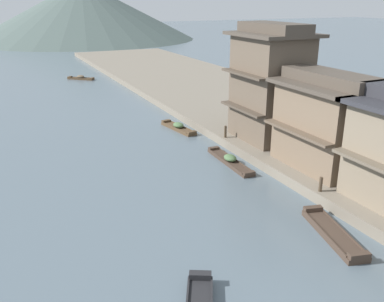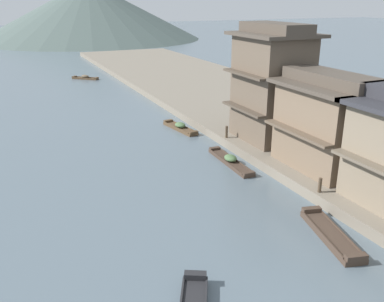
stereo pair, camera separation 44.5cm
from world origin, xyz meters
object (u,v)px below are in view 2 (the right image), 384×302
object	(u,v)px
boat_moored_nearest	(331,235)
mooring_post_dock_mid	(320,185)
boat_midriver_drifting	(230,161)
mooring_post_dock_far	(227,132)
house_waterfront_narrow	(271,84)
boat_moored_far	(180,127)
boat_moored_second	(85,78)
house_waterfront_tall	(327,122)

from	to	relation	value
boat_moored_nearest	mooring_post_dock_mid	size ratio (longest dim) A/B	5.68
boat_midriver_drifting	mooring_post_dock_far	distance (m)	4.03
boat_moored_nearest	house_waterfront_narrow	world-z (taller)	house_waterfront_narrow
mooring_post_dock_mid	boat_moored_far	bearing A→B (deg)	95.88
boat_moored_second	house_waterfront_narrow	distance (m)	36.68
boat_moored_second	mooring_post_dock_far	bearing A→B (deg)	-82.38
house_waterfront_tall	boat_moored_nearest	bearing A→B (deg)	-126.95
boat_moored_far	boat_midriver_drifting	distance (m)	9.02
boat_moored_nearest	house_waterfront_narrow	size ratio (longest dim) A/B	0.56
house_waterfront_narrow	mooring_post_dock_far	distance (m)	5.05
boat_moored_far	mooring_post_dock_far	xyz separation A→B (m)	(1.69, -5.44, 0.91)
boat_moored_far	house_waterfront_narrow	xyz separation A→B (m)	(4.61, -6.94, 4.75)
mooring_post_dock_far	house_waterfront_tall	bearing A→B (deg)	-70.19
boat_moored_far	mooring_post_dock_mid	world-z (taller)	mooring_post_dock_mid
house_waterfront_tall	mooring_post_dock_far	world-z (taller)	house_waterfront_tall
boat_moored_far	house_waterfront_tall	bearing A→B (deg)	-71.22
boat_moored_far	boat_moored_nearest	bearing A→B (deg)	-90.80
boat_moored_far	mooring_post_dock_far	distance (m)	5.77
mooring_post_dock_mid	mooring_post_dock_far	size ratio (longest dim) A/B	0.92
house_waterfront_tall	mooring_post_dock_far	distance (m)	8.76
boat_moored_second	mooring_post_dock_mid	distance (m)	45.33
boat_midriver_drifting	mooring_post_dock_mid	bearing A→B (deg)	-77.72
mooring_post_dock_mid	mooring_post_dock_far	world-z (taller)	mooring_post_dock_far
house_waterfront_tall	mooring_post_dock_mid	xyz separation A→B (m)	(-2.84, -3.10, -2.57)
boat_moored_far	house_waterfront_narrow	world-z (taller)	house_waterfront_narrow
mooring_post_dock_mid	house_waterfront_narrow	bearing A→B (deg)	72.94
boat_moored_nearest	boat_moored_second	size ratio (longest dim) A/B	1.40
boat_moored_second	mooring_post_dock_far	distance (m)	34.42
boat_moored_far	mooring_post_dock_mid	xyz separation A→B (m)	(1.69, -16.43, 0.87)
mooring_post_dock_mid	boat_moored_second	bearing A→B (deg)	95.78
boat_moored_nearest	boat_moored_second	world-z (taller)	boat_moored_second
house_waterfront_narrow	mooring_post_dock_mid	size ratio (longest dim) A/B	10.10
boat_moored_far	house_waterfront_tall	size ratio (longest dim) A/B	0.68
boat_moored_far	house_waterfront_narrow	distance (m)	9.59
boat_moored_nearest	house_waterfront_narrow	distance (m)	14.50
boat_moored_second	mooring_post_dock_mid	bearing A→B (deg)	-84.22
boat_midriver_drifting	mooring_post_dock_mid	xyz separation A→B (m)	(1.61, -7.41, 0.90)
house_waterfront_narrow	boat_moored_second	bearing A→B (deg)	101.86
boat_moored_second	boat_moored_nearest	bearing A→B (deg)	-86.93
boat_moored_second	house_waterfront_tall	xyz separation A→B (m)	(7.40, -41.99, 3.45)
boat_midriver_drifting	house_waterfront_tall	bearing A→B (deg)	-44.07
boat_moored_second	mooring_post_dock_far	world-z (taller)	mooring_post_dock_far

